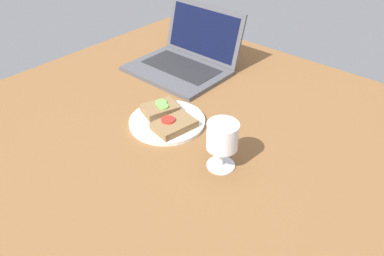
{
  "coord_description": "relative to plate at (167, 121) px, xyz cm",
  "views": [
    {
      "loc": [
        57.49,
        -59.97,
        66.18
      ],
      "look_at": [
        4.55,
        1.12,
        8.0
      ],
      "focal_mm": 35.0,
      "sensor_mm": 36.0,
      "label": 1
    }
  ],
  "objects": [
    {
      "name": "sandwich_with_tomato",
      "position": [
        4.34,
        -1.66,
        1.7
      ],
      "size": [
        9.77,
        12.8,
        2.71
      ],
      "color": "brown",
      "rests_on": "plate"
    },
    {
      "name": "wooden_table",
      "position": [
        7.16,
        -3.49,
        -2.06
      ],
      "size": [
        140.0,
        140.0,
        3.0
      ],
      "primitive_type": "cube",
      "color": "brown",
      "rests_on": "ground"
    },
    {
      "name": "plate",
      "position": [
        0.0,
        0.0,
        0.0
      ],
      "size": [
        22.35,
        22.35,
        1.12
      ],
      "primitive_type": "cylinder",
      "color": "silver",
      "rests_on": "wooden_table"
    },
    {
      "name": "sandwich_with_cucumber",
      "position": [
        -4.39,
        1.66,
        1.83
      ],
      "size": [
        10.39,
        12.07,
        2.86
      ],
      "color": "brown",
      "rests_on": "plate"
    },
    {
      "name": "wine_glass",
      "position": [
        23.41,
        -4.73,
        8.35
      ],
      "size": [
        7.84,
        7.84,
        12.95
      ],
      "color": "white",
      "rests_on": "wooden_table"
    },
    {
      "name": "laptop",
      "position": [
        -19.74,
        30.11,
        3.36
      ],
      "size": [
        34.26,
        30.54,
        20.59
      ],
      "color": "#4C4C51",
      "rests_on": "wooden_table"
    }
  ]
}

